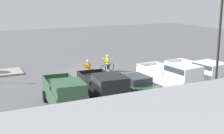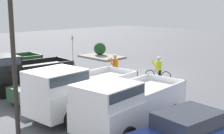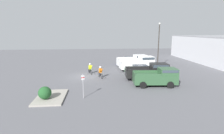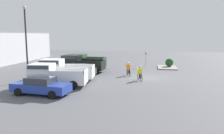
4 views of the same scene
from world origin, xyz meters
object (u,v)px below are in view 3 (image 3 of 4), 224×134
(sedan_0, at_px, (130,61))
(fire_lane_sign, at_px, (83,84))
(pickup_truck_2, at_px, (150,71))
(cyclist_1, at_px, (90,68))
(sedan_1, at_px, (140,70))
(shrub, at_px, (45,93))
(pickup_truck_0, at_px, (134,61))
(cyclist_0, at_px, (100,72))
(pickup_truck_3, at_px, (158,77))
(pickup_truck_1, at_px, (139,63))
(lamppost, at_px, (159,43))

(sedan_0, height_order, fire_lane_sign, fire_lane_sign)
(pickup_truck_2, relative_size, cyclist_1, 3.28)
(sedan_1, distance_m, shrub, 14.49)
(cyclist_1, bearing_deg, pickup_truck_0, 119.75)
(cyclist_0, bearing_deg, sedan_0, 147.80)
(sedan_0, bearing_deg, cyclist_1, -46.84)
(cyclist_1, bearing_deg, pickup_truck_3, 49.74)
(sedan_0, bearing_deg, cyclist_0, -32.20)
(sedan_0, height_order, cyclist_1, cyclist_1)
(pickup_truck_1, xyz_separation_m, lamppost, (-1.04, 3.48, 3.29))
(pickup_truck_2, xyz_separation_m, pickup_truck_3, (2.79, 0.04, -0.04))
(pickup_truck_1, bearing_deg, shrub, -45.13)
(pickup_truck_3, bearing_deg, shrub, -74.18)
(fire_lane_sign, bearing_deg, sedan_0, 154.90)
(pickup_truck_2, distance_m, cyclist_0, 6.71)
(fire_lane_sign, bearing_deg, pickup_truck_0, 150.58)
(sedan_1, height_order, pickup_truck_3, pickup_truck_3)
(shrub, bearing_deg, fire_lane_sign, 94.39)
(pickup_truck_1, xyz_separation_m, sedan_1, (2.84, -0.56, -0.48))
(fire_lane_sign, height_order, shrub, fire_lane_sign)
(cyclist_1, distance_m, lamppost, 12.36)
(pickup_truck_1, xyz_separation_m, cyclist_1, (1.62, -8.03, -0.36))
(sedan_0, bearing_deg, pickup_truck_2, 1.93)
(sedan_0, relative_size, lamppost, 0.63)
(sedan_1, bearing_deg, cyclist_1, -99.26)
(pickup_truck_3, height_order, lamppost, lamppost)
(sedan_0, relative_size, sedan_1, 1.09)
(pickup_truck_1, xyz_separation_m, shrub, (11.85, -11.91, -0.44))
(pickup_truck_0, relative_size, sedan_1, 1.20)
(cyclist_1, xyz_separation_m, fire_lane_sign, (9.96, -0.37, 0.60))
(cyclist_0, height_order, cyclist_1, cyclist_0)
(pickup_truck_3, bearing_deg, pickup_truck_2, -179.11)
(lamppost, bearing_deg, pickup_truck_3, -19.81)
(sedan_1, xyz_separation_m, shrub, (9.01, -11.35, 0.03))
(pickup_truck_2, bearing_deg, pickup_truck_0, -177.98)
(sedan_0, distance_m, fire_lane_sign, 18.94)
(lamppost, bearing_deg, sedan_0, -139.57)
(pickup_truck_3, height_order, cyclist_0, pickup_truck_3)
(sedan_1, height_order, lamppost, lamppost)
(pickup_truck_0, relative_size, shrub, 4.55)
(sedan_1, xyz_separation_m, pickup_truck_2, (2.84, 0.57, 0.43))
(pickup_truck_3, bearing_deg, lamppost, 160.19)
(pickup_truck_0, bearing_deg, lamppost, 65.02)
(sedan_0, xyz_separation_m, cyclist_0, (9.79, -6.17, 0.12))
(pickup_truck_2, relative_size, shrub, 4.72)
(cyclist_1, bearing_deg, pickup_truck_1, 101.42)
(sedan_0, distance_m, pickup_truck_1, 5.59)
(fire_lane_sign, bearing_deg, cyclist_1, 177.86)
(fire_lane_sign, bearing_deg, pickup_truck_3, 110.25)
(shrub, bearing_deg, cyclist_1, 159.24)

